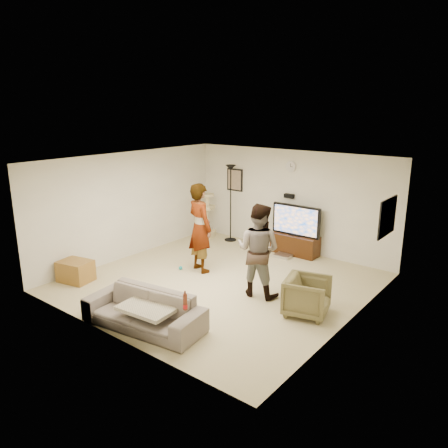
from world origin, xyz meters
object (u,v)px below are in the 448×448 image
Objects in this scene: armchair at (307,296)px; side_table at (76,271)px; cat_tree at (206,215)px; person_right at (258,250)px; beer_bottle at (185,302)px; tv at (296,220)px; person_left at (200,228)px; sofa at (144,310)px; tv_stand at (295,244)px; floor_lamp at (231,203)px.

armchair is 4.75m from side_table.
person_right is at bearing -35.10° from cat_tree.
side_table is (-3.52, 0.43, -0.50)m from beer_bottle.
armchair reaches higher than side_table.
tv is 0.64× the size of person_left.
sofa is (-0.14, -4.74, -0.56)m from tv.
person_right is (1.70, -0.28, -0.08)m from person_left.
side_table is (-1.63, -2.06, -0.76)m from person_left.
tv_stand is at bearing 79.81° from sofa.
person_right is 0.88× the size of sofa.
armchair is (4.34, -2.41, -0.29)m from cat_tree.
floor_lamp reaches higher than person_left.
beer_bottle is at bearing -80.44° from tv_stand.
tv is (0.00, 0.00, 0.61)m from tv_stand.
beer_bottle is at bearing -6.99° from side_table.
person_right reaches higher than tv.
beer_bottle is (0.20, -2.21, -0.17)m from person_right.
floor_lamp reaches higher than person_right.
beer_bottle is (0.94, 0.00, 0.42)m from sofa.
floor_lamp is 4.38m from side_table.
tv is at bearing 57.74° from side_table.
armchair is (0.94, 2.06, -0.38)m from beer_bottle.
floor_lamp is at bearing 39.78° from armchair.
side_table is (-3.32, -1.78, -0.68)m from person_right.
side_table is at bearing -91.65° from cat_tree.
person_left is (-1.09, -2.25, 0.12)m from tv.
tv is at bearing 18.11° from armchair.
beer_bottle is at bearing -59.71° from floor_lamp.
side_table is at bearing -122.26° from tv.
person_left reaches higher than tv_stand.
sofa is 2.62m from side_table.
cat_tree is 0.70× the size of person_right.
sofa is at bearing -91.70° from tv.
tv_stand is at bearing 6.05° from cat_tree.
beer_bottle is 0.38× the size of side_table.
tv is 0.70× the size of person_right.
person_left is at bearing -17.89° from person_right.
tv is 2.51m from person_left.
sofa is at bearing -69.07° from floor_lamp.
sofa is (0.95, -2.49, -0.68)m from person_left.
tv_stand is at bearing -98.75° from person_left.
person_left reaches higher than tv.
floor_lamp is at bearing -52.71° from person_right.
sofa is at bearing -61.11° from cat_tree.
tv_stand is 0.65× the size of person_right.
tv reaches higher than tv_stand.
person_left is at bearing 102.47° from sofa.
person_right is (2.53, -2.45, -0.12)m from floor_lamp.
tv_stand is 0.93× the size of tv.
beer_bottle reaches higher than sofa.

